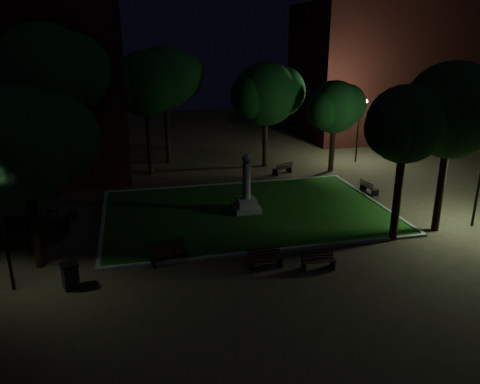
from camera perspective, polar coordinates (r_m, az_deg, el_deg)
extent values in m
plane|color=#3F3223|center=(23.86, 1.97, -4.15)|extent=(80.00, 80.00, 0.00)
cube|color=#19420F|center=(25.64, 0.80, -2.39)|extent=(15.00, 10.00, 0.08)
cube|color=slate|center=(21.12, 4.19, -7.14)|extent=(15.40, 0.20, 0.12)
cube|color=slate|center=(30.33, -1.54, 0.99)|extent=(15.40, 0.20, 0.12)
cube|color=slate|center=(25.02, -16.38, -3.68)|extent=(0.20, 10.00, 0.12)
cube|color=slate|center=(28.35, 15.87, -1.00)|extent=(0.20, 10.00, 0.12)
cube|color=gray|center=(25.57, 0.80, -1.99)|extent=(1.40, 1.40, 0.30)
cube|color=gray|center=(25.45, 0.80, -1.25)|extent=(1.00, 1.00, 0.40)
cylinder|color=gray|center=(25.07, 0.82, 1.33)|extent=(0.44, 0.44, 2.00)
sphere|color=gray|center=(24.73, 0.83, 4.09)|extent=(0.50, 0.50, 0.50)
cube|color=black|center=(32.06, -26.11, 6.41)|extent=(5.00, 3.00, 7.00)
cylinder|color=black|center=(31.63, -27.01, 12.60)|extent=(5.00, 3.00, 5.00)
plane|color=#FF3C1E|center=(33.21, -25.69, 6.83)|extent=(6.30, 0.00, 6.30)
cube|color=#561A15|center=(47.74, 17.24, 13.88)|extent=(16.00, 10.00, 12.00)
cylinder|color=black|center=(20.80, -23.76, -3.46)|extent=(0.36, 0.36, 3.93)
sphere|color=#1B541E|center=(19.90, -24.98, 5.41)|extent=(4.46, 4.46, 4.46)
sphere|color=#1B541E|center=(19.87, -21.76, 6.10)|extent=(3.56, 3.56, 3.56)
cylinder|color=black|center=(32.57, -11.01, 6.25)|extent=(0.36, 0.36, 4.92)
sphere|color=#1B541E|center=(32.01, -11.43, 12.81)|extent=(4.28, 4.28, 4.28)
sphere|color=#1B541E|center=(32.25, -9.51, 13.14)|extent=(3.43, 3.43, 3.43)
sphere|color=#1B541E|center=(31.70, -12.97, 12.47)|extent=(3.21, 3.21, 3.21)
cylinder|color=black|center=(34.33, 3.05, 6.35)|extent=(0.36, 0.36, 3.95)
sphere|color=#1B541E|center=(33.79, 3.15, 11.88)|extent=(4.54, 4.54, 4.54)
sphere|color=#1B541E|center=(34.30, 4.92, 12.11)|extent=(3.63, 3.63, 3.63)
sphere|color=#1B541E|center=(33.27, 1.77, 11.63)|extent=(3.40, 3.40, 3.40)
cylinder|color=black|center=(33.73, 11.15, 5.39)|extent=(0.36, 0.36, 3.47)
sphere|color=#1B541E|center=(33.22, 11.45, 10.13)|extent=(3.61, 3.61, 3.61)
sphere|color=#1B541E|center=(33.77, 12.74, 10.34)|extent=(2.89, 2.89, 2.89)
sphere|color=#1B541E|center=(32.67, 10.49, 9.87)|extent=(2.71, 2.71, 2.71)
cylinder|color=black|center=(24.56, 23.28, 0.70)|extent=(0.36, 0.36, 4.62)
sphere|color=#1B541E|center=(23.79, 24.39, 9.08)|extent=(4.45, 4.45, 4.45)
sphere|color=#1B541E|center=(24.62, 26.24, 9.33)|extent=(3.56, 3.56, 3.56)
sphere|color=#1B541E|center=(23.04, 23.02, 8.74)|extent=(3.34, 3.34, 3.34)
cylinder|color=black|center=(22.71, 18.64, -0.33)|extent=(0.36, 0.36, 4.47)
sphere|color=#1B541E|center=(21.93, 19.52, 7.80)|extent=(3.47, 3.47, 3.47)
sphere|color=#1B541E|center=(22.55, 21.15, 8.14)|extent=(2.77, 2.77, 2.77)
sphere|color=#1B541E|center=(21.33, 18.33, 7.37)|extent=(2.60, 2.60, 2.60)
cylinder|color=black|center=(29.32, -21.57, 4.56)|extent=(0.36, 0.36, 5.54)
sphere|color=#1B541E|center=(28.68, -22.63, 13.14)|extent=(5.51, 5.51, 5.51)
sphere|color=#1B541E|center=(28.69, -19.81, 13.66)|extent=(4.40, 4.40, 4.40)
sphere|color=#1B541E|center=(28.58, -24.91, 12.64)|extent=(4.13, 4.13, 4.13)
cylinder|color=black|center=(35.71, -8.85, 7.49)|extent=(0.36, 0.36, 5.00)
sphere|color=#1B541E|center=(35.20, -9.16, 13.65)|extent=(4.49, 4.49, 4.49)
sphere|color=#1B541E|center=(35.49, -7.34, 13.93)|extent=(3.59, 3.59, 3.59)
sphere|color=#1B541E|center=(34.85, -10.62, 13.36)|extent=(3.36, 3.36, 3.36)
cylinder|color=black|center=(19.21, -26.77, -4.68)|extent=(0.12, 0.12, 4.55)
sphere|color=#D8FFD8|center=(18.40, -26.43, 1.94)|extent=(0.28, 0.28, 0.28)
cylinder|color=black|center=(25.99, 27.05, 0.50)|extent=(0.12, 0.12, 4.11)
sphere|color=#D8FFD8|center=(25.21, 26.94, 4.88)|extent=(0.28, 0.28, 0.28)
cylinder|color=black|center=(32.61, -20.68, 4.87)|extent=(0.12, 0.12, 4.33)
cylinder|color=black|center=(32.22, -21.12, 8.60)|extent=(0.90, 0.08, 0.08)
sphere|color=#D8FFD8|center=(32.28, -21.92, 8.53)|extent=(0.28, 0.28, 0.28)
sphere|color=#D8FFD8|center=(32.16, -20.32, 8.68)|extent=(0.28, 0.28, 0.28)
cylinder|color=black|center=(36.54, 14.17, 7.07)|extent=(0.12, 0.12, 4.59)
cylinder|color=black|center=(36.18, 14.45, 10.63)|extent=(0.90, 0.08, 0.08)
sphere|color=#D8FFD8|center=(35.97, 13.81, 10.64)|extent=(0.28, 0.28, 0.28)
sphere|color=#D8FFD8|center=(36.39, 15.09, 10.62)|extent=(0.28, 0.28, 0.28)
cube|color=black|center=(19.50, 1.39, -8.93)|extent=(0.09, 0.50, 0.40)
cube|color=black|center=(19.91, 4.88, -8.39)|extent=(0.09, 0.50, 0.40)
cube|color=#321814|center=(19.44, 3.38, -8.37)|extent=(1.45, 0.19, 0.04)
cube|color=#321814|center=(19.54, 3.24, -8.21)|extent=(1.45, 0.19, 0.04)
cube|color=#321814|center=(19.65, 3.11, -8.05)|extent=(1.45, 0.19, 0.04)
cube|color=#321814|center=(19.75, 2.98, -7.90)|extent=(1.45, 0.19, 0.04)
cube|color=#321814|center=(19.76, 2.93, -7.59)|extent=(1.45, 0.16, 0.09)
cube|color=#321814|center=(19.70, 2.93, -7.26)|extent=(1.45, 0.16, 0.09)
cube|color=#321814|center=(19.65, 2.94, -6.93)|extent=(1.45, 0.16, 0.09)
cube|color=black|center=(19.64, 7.74, -8.91)|extent=(0.09, 0.50, 0.39)
cube|color=black|center=(20.01, 11.22, -8.56)|extent=(0.09, 0.50, 0.39)
cube|color=#321814|center=(19.56, 9.71, -8.46)|extent=(1.44, 0.19, 0.04)
cube|color=#321814|center=(19.67, 9.60, -8.29)|extent=(1.44, 0.19, 0.04)
cube|color=#321814|center=(19.77, 9.48, -8.14)|extent=(1.44, 0.19, 0.04)
cube|color=#321814|center=(19.88, 9.37, -7.98)|extent=(1.44, 0.19, 0.04)
cube|color=#321814|center=(19.88, 9.33, -7.68)|extent=(1.43, 0.16, 0.09)
cube|color=#321814|center=(19.83, 9.35, -7.35)|extent=(1.43, 0.16, 0.09)
cube|color=#321814|center=(19.77, 9.37, -7.03)|extent=(1.43, 0.16, 0.09)
cube|color=black|center=(20.12, -10.62, -8.27)|extent=(0.21, 0.57, 0.46)
cube|color=black|center=(20.54, -6.76, -7.49)|extent=(0.21, 0.57, 0.46)
cube|color=#321814|center=(20.02, -8.47, -7.53)|extent=(1.62, 0.52, 0.04)
cube|color=#321814|center=(20.14, -8.62, -7.37)|extent=(1.62, 0.52, 0.04)
cube|color=#321814|center=(20.27, -8.76, -7.21)|extent=(1.62, 0.52, 0.04)
cube|color=#321814|center=(20.39, -8.90, -7.05)|extent=(1.62, 0.52, 0.04)
cube|color=#321814|center=(20.40, -8.98, -6.72)|extent=(1.61, 0.49, 0.10)
cube|color=#321814|center=(20.34, -9.00, -6.35)|extent=(1.61, 0.49, 0.10)
cube|color=#321814|center=(20.28, -9.02, -5.98)|extent=(1.61, 0.49, 0.10)
cube|color=black|center=(26.13, -19.76, -2.77)|extent=(0.47, 0.15, 0.38)
cube|color=black|center=(25.08, -20.57, -3.76)|extent=(0.47, 0.15, 0.38)
cube|color=#321814|center=(25.60, -20.60, -2.84)|extent=(0.36, 1.35, 0.03)
cube|color=#321814|center=(25.56, -20.35, -2.85)|extent=(0.36, 1.35, 0.03)
cube|color=#321814|center=(25.52, -20.09, -2.85)|extent=(0.36, 1.35, 0.03)
cube|color=#321814|center=(25.48, -19.84, -2.85)|extent=(0.36, 1.35, 0.03)
cube|color=#321814|center=(25.44, -19.75, -2.67)|extent=(0.33, 1.35, 0.08)
cube|color=#321814|center=(25.39, -19.78, -2.42)|extent=(0.33, 1.35, 0.08)
cube|color=#321814|center=(25.35, -19.81, -2.17)|extent=(0.33, 1.35, 0.08)
cube|color=black|center=(29.29, 16.14, -0.13)|extent=(0.49, 0.10, 0.39)
cube|color=black|center=(30.25, 14.82, 0.58)|extent=(0.49, 0.10, 0.39)
cube|color=#321814|center=(29.81, 15.81, 0.64)|extent=(0.22, 1.41, 0.04)
cube|color=#321814|center=(29.75, 15.61, 0.62)|extent=(0.22, 1.41, 0.04)
cube|color=#321814|center=(29.68, 15.41, 0.59)|extent=(0.22, 1.41, 0.04)
cube|color=#321814|center=(29.61, 15.22, 0.57)|extent=(0.22, 1.41, 0.04)
cube|color=#321814|center=(29.55, 15.15, 0.72)|extent=(0.20, 1.41, 0.08)
cube|color=#321814|center=(29.52, 15.17, 0.95)|extent=(0.20, 1.41, 0.08)
cube|color=#321814|center=(29.48, 15.19, 1.18)|extent=(0.20, 1.41, 0.08)
cube|color=black|center=(33.30, 5.97, 2.75)|extent=(0.25, 0.48, 0.40)
cube|color=black|center=(32.48, 4.31, 2.39)|extent=(0.25, 0.48, 0.40)
cube|color=#321814|center=(32.97, 4.93, 3.00)|extent=(1.37, 0.66, 0.04)
cube|color=#321814|center=(32.88, 5.08, 2.95)|extent=(1.37, 0.66, 0.04)
cube|color=#321814|center=(32.79, 5.22, 2.90)|extent=(1.37, 0.66, 0.04)
cube|color=#321814|center=(32.70, 5.37, 2.85)|extent=(1.37, 0.66, 0.04)
cube|color=#321814|center=(32.63, 5.44, 2.99)|extent=(1.36, 0.63, 0.09)
cube|color=#321814|center=(32.60, 5.45, 3.20)|extent=(1.36, 0.63, 0.09)
cube|color=#321814|center=(32.57, 5.46, 3.42)|extent=(1.36, 0.63, 0.09)
cube|color=black|center=(19.20, -19.98, -9.66)|extent=(0.69, 0.69, 0.96)
cube|color=black|center=(18.97, -20.15, -8.29)|extent=(0.78, 0.78, 0.06)
imported|color=black|center=(26.42, -23.05, -2.25)|extent=(1.99, 1.28, 0.99)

